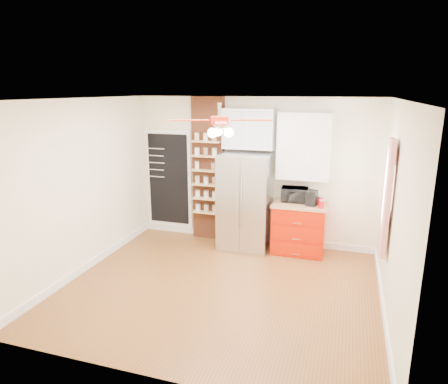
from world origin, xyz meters
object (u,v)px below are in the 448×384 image
(coffee_maker, at_px, (312,198))
(canister_left, at_px, (321,204))
(ceiling_fan, at_px, (220,121))
(fridge, at_px, (245,201))
(red_cabinet, at_px, (299,228))
(toaster_oven, at_px, (295,195))
(pantry_jar_oats, at_px, (197,166))

(coffee_maker, distance_m, canister_left, 0.22)
(ceiling_fan, bearing_deg, fridge, 91.76)
(red_cabinet, relative_size, toaster_oven, 2.06)
(ceiling_fan, xyz_separation_m, canister_left, (1.29, 1.51, -1.46))
(ceiling_fan, relative_size, pantry_jar_oats, 9.73)
(ceiling_fan, xyz_separation_m, coffee_maker, (1.12, 1.63, -1.39))
(ceiling_fan, distance_m, toaster_oven, 2.40)
(fridge, bearing_deg, red_cabinet, 2.95)
(fridge, xyz_separation_m, pantry_jar_oats, (-0.97, 0.12, 0.57))
(fridge, bearing_deg, canister_left, -5.08)
(ceiling_fan, distance_m, pantry_jar_oats, 2.25)
(coffee_maker, bearing_deg, fridge, -169.48)
(ceiling_fan, height_order, coffee_maker, ceiling_fan)
(ceiling_fan, height_order, toaster_oven, ceiling_fan)
(red_cabinet, distance_m, toaster_oven, 0.60)
(red_cabinet, distance_m, canister_left, 0.65)
(fridge, distance_m, red_cabinet, 1.06)
(pantry_jar_oats, bearing_deg, red_cabinet, -2.19)
(coffee_maker, relative_size, canister_left, 2.05)
(fridge, bearing_deg, toaster_oven, 10.20)
(fridge, bearing_deg, ceiling_fan, -88.24)
(canister_left, bearing_deg, ceiling_fan, -130.49)
(ceiling_fan, bearing_deg, toaster_oven, 65.74)
(red_cabinet, bearing_deg, ceiling_fan, -118.71)
(fridge, distance_m, pantry_jar_oats, 1.13)
(red_cabinet, distance_m, pantry_jar_oats, 2.18)
(canister_left, distance_m, pantry_jar_oats, 2.37)
(fridge, height_order, red_cabinet, fridge)
(toaster_oven, bearing_deg, fridge, -173.38)
(canister_left, height_order, pantry_jar_oats, pantry_jar_oats)
(red_cabinet, relative_size, coffee_maker, 3.62)
(canister_left, bearing_deg, red_cabinet, 155.42)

